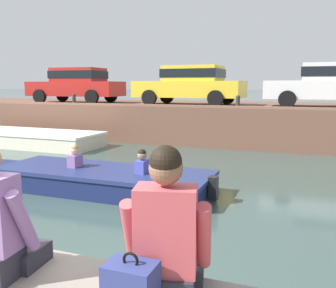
% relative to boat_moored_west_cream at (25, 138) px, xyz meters
% --- Properties ---
extents(ground_plane, '(400.00, 400.00, 0.00)m').
position_rel_boat_moored_west_cream_xyz_m(ground_plane, '(7.40, -3.48, -0.27)').
color(ground_plane, '#384C47').
extents(far_quay_wall, '(60.00, 6.00, 1.43)m').
position_rel_boat_moored_west_cream_xyz_m(far_quay_wall, '(7.40, 4.72, 0.45)').
color(far_quay_wall, brown).
rests_on(far_quay_wall, ground).
extents(far_wall_coping, '(60.00, 0.24, 0.08)m').
position_rel_boat_moored_west_cream_xyz_m(far_wall_coping, '(7.40, 1.84, 1.20)').
color(far_wall_coping, brown).
rests_on(far_wall_coping, far_quay_wall).
extents(boat_moored_west_cream, '(6.48, 2.11, 0.54)m').
position_rel_boat_moored_west_cream_xyz_m(boat_moored_west_cream, '(0.00, 0.00, 0.00)').
color(boat_moored_west_cream, silver).
rests_on(boat_moored_west_cream, ground).
extents(motorboat_passing, '(5.64, 1.60, 0.95)m').
position_rel_boat_moored_west_cream_xyz_m(motorboat_passing, '(5.65, -4.31, -0.03)').
color(motorboat_passing, navy).
rests_on(motorboat_passing, ground).
extents(car_leftmost_red, '(4.27, 2.04, 1.54)m').
position_rel_boat_moored_west_cream_xyz_m(car_leftmost_red, '(-0.03, 3.50, 2.01)').
color(car_leftmost_red, '#B2231E').
rests_on(car_leftmost_red, far_quay_wall).
extents(car_left_inner_yellow, '(4.39, 2.09, 1.54)m').
position_rel_boat_moored_west_cream_xyz_m(car_left_inner_yellow, '(5.34, 3.49, 2.01)').
color(car_left_inner_yellow, yellow).
rests_on(car_left_inner_yellow, far_quay_wall).
extents(car_centre_white, '(4.43, 2.05, 1.54)m').
position_rel_boat_moored_west_cream_xyz_m(car_centre_white, '(10.52, 3.50, 2.01)').
color(car_centre_white, white).
rests_on(car_centre_white, far_quay_wall).
extents(mooring_bollard_west, '(0.15, 0.15, 0.45)m').
position_rel_boat_moored_west_cream_xyz_m(mooring_bollard_west, '(0.85, 1.97, 1.40)').
color(mooring_bollard_west, '#2D2B28').
rests_on(mooring_bollard_west, far_quay_wall).
extents(mooring_bollard_mid, '(0.15, 0.15, 0.45)m').
position_rel_boat_moored_west_cream_xyz_m(mooring_bollard_mid, '(7.52, 1.97, 1.40)').
color(mooring_bollard_mid, '#2D2B28').
rests_on(mooring_bollard_mid, far_quay_wall).
extents(person_seated_middle, '(0.58, 0.60, 0.97)m').
position_rel_boat_moored_west_cream_xyz_m(person_seated_middle, '(9.08, -9.00, 1.01)').
color(person_seated_middle, '#282833').
rests_on(person_seated_middle, near_quay).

